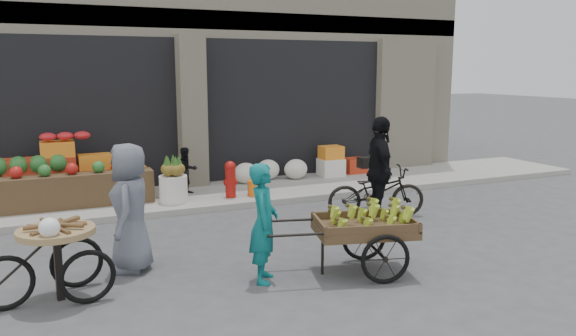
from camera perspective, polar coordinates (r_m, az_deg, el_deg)
name	(u,v)px	position (r m, az deg, el deg)	size (l,w,h in m)	color
ground	(289,262)	(7.69, 0.11, -9.56)	(80.00, 80.00, 0.00)	#424244
sidewalk	(206,196)	(11.39, -8.37, -2.83)	(18.00, 2.20, 0.12)	gray
building	(160,37)	(14.96, -12.92, 12.85)	(14.00, 6.45, 7.00)	beige
fruit_display	(71,173)	(11.16, -21.22, -0.47)	(3.10, 1.12, 1.24)	#B43019
pineapple_bin	(173,189)	(10.67, -11.56, -2.10)	(0.52, 0.52, 0.50)	silver
fire_hydrant	(230,178)	(10.88, -5.87, -0.99)	(0.22, 0.22, 0.71)	#A5140F
orange_bucket	(256,188)	(11.04, -3.30, -2.03)	(0.32, 0.32, 0.30)	orange
right_bay_goods	(309,165)	(12.79, 2.18, 0.28)	(3.35, 0.60, 0.70)	silver
seated_person	(186,171)	(11.29, -10.29, -0.28)	(0.45, 0.35, 0.93)	black
banana_cart	(361,224)	(7.20, 7.42, -5.69)	(2.23, 1.32, 0.87)	brown
vendor_woman	(264,223)	(6.84, -2.47, -5.60)	(0.54, 0.35, 1.47)	#0D6567
tricycle_cart	(57,252)	(6.83, -22.44, -7.88)	(1.45, 0.95, 0.95)	#9E7F51
vendor_grey	(130,208)	(7.45, -15.74, -3.90)	(0.81, 0.53, 1.66)	slate
bicycle	(376,192)	(9.95, 8.95, -2.41)	(0.60, 1.72, 0.90)	black
cyclist	(380,171)	(9.43, 9.32, -0.30)	(1.06, 0.44, 1.81)	black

